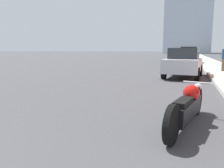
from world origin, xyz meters
name	(u,v)px	position (x,y,z in m)	size (l,w,h in m)	color
sidewalk	(203,59)	(6.03, 40.00, 0.07)	(2.45, 240.00, 0.15)	#B2ADA3
motorcycle	(188,107)	(3.71, 4.94, 0.40)	(0.85, 2.57, 0.80)	black
parked_car_silver	(184,63)	(3.47, 13.20, 0.81)	(2.14, 4.08, 1.61)	#BCBCC1
parked_car_black	(188,56)	(3.65, 25.71, 0.90)	(2.08, 4.62, 1.84)	black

